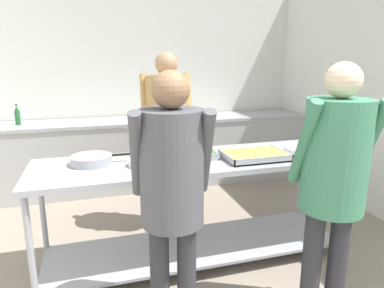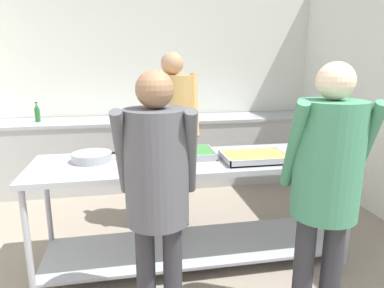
% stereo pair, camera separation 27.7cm
% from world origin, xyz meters
% --- Properties ---
extents(wall_rear, '(4.59, 0.06, 2.65)m').
position_xyz_m(wall_rear, '(0.00, 4.06, 1.32)').
color(wall_rear, silver).
rests_on(wall_rear, ground_plane).
extents(back_counter, '(4.43, 0.65, 0.90)m').
position_xyz_m(back_counter, '(0.00, 3.69, 0.45)').
color(back_counter, '#A8A8A8').
rests_on(back_counter, ground_plane).
extents(serving_counter, '(2.50, 0.73, 0.88)m').
position_xyz_m(serving_counter, '(0.13, 1.79, 0.60)').
color(serving_counter, '#9EA0A8').
rests_on(serving_counter, ground_plane).
extents(sauce_pan, '(0.44, 0.30, 0.07)m').
position_xyz_m(sauce_pan, '(-0.66, 1.89, 0.92)').
color(sauce_pan, '#9EA0A8').
rests_on(sauce_pan, serving_counter).
extents(broccoli_bowl, '(0.19, 0.19, 0.09)m').
position_xyz_m(broccoli_bowl, '(-0.30, 1.74, 0.92)').
color(broccoli_bowl, silver).
rests_on(broccoli_bowl, serving_counter).
extents(serving_tray_vegetables, '(0.48, 0.34, 0.05)m').
position_xyz_m(serving_tray_vegetables, '(0.06, 1.87, 0.91)').
color(serving_tray_vegetables, '#9EA0A8').
rests_on(serving_tray_vegetables, serving_counter).
extents(serving_tray_roast, '(0.50, 0.33, 0.05)m').
position_xyz_m(serving_tray_roast, '(0.59, 1.67, 0.91)').
color(serving_tray_roast, '#9EA0A8').
rests_on(serving_tray_roast, serving_counter).
extents(plate_stack, '(0.27, 0.27, 0.06)m').
position_xyz_m(plate_stack, '(1.01, 1.68, 0.91)').
color(plate_stack, white).
rests_on(plate_stack, serving_counter).
extents(guest_serving_left, '(0.50, 0.37, 1.59)m').
position_xyz_m(guest_serving_left, '(-0.22, 1.11, 0.98)').
color(guest_serving_left, '#2D2D33').
rests_on(guest_serving_left, ground_plane).
extents(guest_serving_right, '(0.53, 0.39, 1.64)m').
position_xyz_m(guest_serving_right, '(0.75, 0.96, 1.00)').
color(guest_serving_right, '#2D2D33').
rests_on(guest_serving_right, ground_plane).
extents(cook_behind_counter, '(0.51, 0.39, 1.72)m').
position_xyz_m(cook_behind_counter, '(0.05, 2.44, 1.06)').
color(cook_behind_counter, '#2D2D33').
rests_on(cook_behind_counter, ground_plane).
extents(water_bottle, '(0.06, 0.06, 0.24)m').
position_xyz_m(water_bottle, '(-1.47, 3.71, 1.01)').
color(water_bottle, '#23602D').
rests_on(water_bottle, back_counter).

